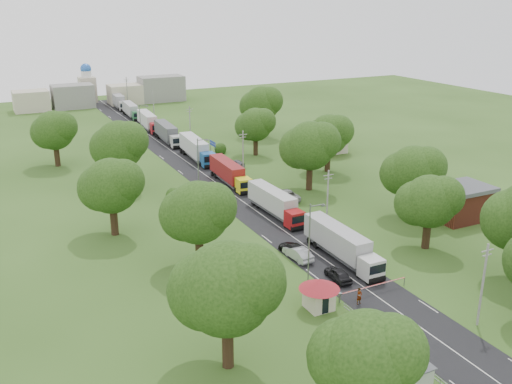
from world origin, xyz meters
TOP-DOWN VIEW (x-y plane):
  - ground at (0.00, 0.00)m, footprint 260.00×260.00m
  - road at (0.00, 20.00)m, footprint 8.00×200.00m
  - boom_barrier at (-1.36, -25.00)m, footprint 9.22×0.35m
  - guard_booth at (-7.20, -25.00)m, footprint 4.40×4.40m
  - kiosk at (-7.00, -40.00)m, footprint 2.30×2.30m
  - guard_rail at (-5.00, -35.00)m, footprint 0.10×17.00m
  - info_sign at (5.20, 35.00)m, footprint 0.12×3.10m
  - pole_0 at (5.50, -35.00)m, footprint 1.60×0.24m
  - pole_1 at (5.50, -7.00)m, footprint 1.60×0.24m
  - pole_2 at (5.50, 21.00)m, footprint 1.60×0.24m
  - pole_3 at (5.50, 49.00)m, footprint 1.60×0.24m
  - pole_4 at (5.50, 77.00)m, footprint 1.60×0.24m
  - pole_5 at (5.50, 105.00)m, footprint 1.60×0.24m
  - lamp_0 at (-5.35, -20.00)m, footprint 2.03×0.22m
  - lamp_1 at (-5.35, 15.00)m, footprint 2.03×0.22m
  - lamp_2 at (-5.35, 50.00)m, footprint 2.03×0.22m
  - tree_2 at (13.99, -17.86)m, footprint 8.00×8.00m
  - tree_3 at (19.99, -7.84)m, footprint 8.80×8.80m
  - tree_4 at (12.99, 10.17)m, footprint 9.60×9.60m
  - tree_5 at (21.99, 18.16)m, footprint 8.80×8.80m
  - tree_6 at (14.99, 35.14)m, footprint 8.00×8.00m
  - tree_7 at (23.99, 50.17)m, footprint 9.60×9.60m
  - tree_8 at (-14.01, -41.86)m, footprint 8.00×8.00m
  - tree_9 at (-20.01, -29.83)m, footprint 9.60×9.60m
  - tree_10 at (-15.01, -9.84)m, footprint 8.80×8.80m
  - tree_11 at (-22.01, 5.16)m, footprint 8.80×8.80m
  - tree_12 at (-16.01, 25.17)m, footprint 9.60×9.60m
  - tree_13 at (-24.01, 45.16)m, footprint 8.80×8.80m
  - house_brick at (26.00, -12.00)m, footprint 8.60×6.60m
  - house_cream at (30.00, 30.00)m, footprint 10.08×10.08m
  - distant_town at (0.68, 110.00)m, footprint 52.00×8.00m
  - church at (-4.00, 118.00)m, footprint 5.00×5.00m
  - truck_0 at (1.83, -15.87)m, footprint 2.57×14.67m
  - truck_1 at (1.71, 1.59)m, footprint 2.73×14.09m
  - truck_2 at (1.87, 19.22)m, footprint 2.89×14.27m
  - truck_3 at (2.35, 37.28)m, footprint 3.50×15.69m
  - truck_4 at (1.83, 54.46)m, footprint 3.20×14.97m
  - truck_5 at (1.76, 69.75)m, footprint 3.21×14.85m
  - truck_6 at (2.02, 87.64)m, footprint 2.81×13.54m
  - truck_7 at (2.23, 103.78)m, footprint 3.22×14.95m
  - car_lane_front at (-1.67, -20.51)m, footprint 2.12×4.52m
  - car_lane_mid at (-3.00, -13.47)m, footprint 2.00×5.02m
  - car_lane_rear at (-2.81, -12.00)m, footprint 2.33×5.32m
  - car_verge_near at (6.85, 7.14)m, footprint 2.96×6.09m
  - car_verge_far at (7.59, 28.74)m, footprint 2.49×4.39m
  - pedestrian_near at (-2.80, -26.21)m, footprint 0.73×0.52m
  - pedestrian_booth at (-6.25, -23.03)m, footprint 1.04×1.05m

SIDE VIEW (x-z plane):
  - ground at x=0.00m, z-range 0.00..0.00m
  - road at x=0.00m, z-range -0.02..0.02m
  - guard_rail at x=-5.00m, z-range -0.85..0.85m
  - car_verge_far at x=7.59m, z-range 0.00..1.41m
  - car_lane_front at x=-1.67m, z-range 0.00..1.49m
  - car_lane_rear at x=-2.81m, z-range 0.00..1.52m
  - car_lane_mid at x=-3.00m, z-range 0.00..1.62m
  - car_verge_near at x=6.85m, z-range 0.00..1.67m
  - pedestrian_booth at x=-6.25m, z-range 0.00..1.71m
  - boom_barrier at x=-1.36m, z-range 0.30..1.48m
  - pedestrian_near at x=-2.80m, z-range 0.00..1.88m
  - kiosk at x=-7.00m, z-range 0.02..2.43m
  - truck_6 at x=2.02m, z-range 0.11..3.86m
  - truck_1 at x=1.71m, z-range 0.12..4.02m
  - truck_2 at x=1.87m, z-range 0.12..4.07m
  - truck_0 at x=1.83m, z-range 0.12..4.19m
  - guard_booth at x=-7.20m, z-range 0.44..3.89m
  - truck_5 at x=1.76m, z-range 0.13..4.23m
  - truck_7 at x=2.23m, z-range 0.13..4.26m
  - truck_4 at x=1.83m, z-range 0.13..4.26m
  - truck_3 at x=2.35m, z-range 0.13..4.46m
  - house_brick at x=26.00m, z-range 0.05..5.25m
  - info_sign at x=5.20m, z-range 0.95..5.05m
  - distant_town at x=0.68m, z-range -0.51..7.49m
  - house_cream at x=30.00m, z-range 0.74..6.54m
  - pole_0 at x=5.50m, z-range 0.18..9.18m
  - pole_1 at x=5.50m, z-range 0.18..9.18m
  - pole_2 at x=5.50m, z-range 0.18..9.18m
  - pole_3 at x=5.50m, z-range 0.18..9.18m
  - pole_4 at x=5.50m, z-range 0.18..9.18m
  - pole_5 at x=5.50m, z-range 0.18..9.18m
  - church at x=-4.00m, z-range -0.76..11.54m
  - lamp_0 at x=-5.35m, z-range 0.55..10.55m
  - lamp_1 at x=-5.35m, z-range 0.55..10.55m
  - lamp_2 at x=-5.35m, z-range 0.55..10.55m
  - tree_2 at x=13.99m, z-range 1.55..11.65m
  - tree_6 at x=14.99m, z-range 1.55..11.65m
  - tree_8 at x=-14.01m, z-range 1.55..11.65m
  - tree_3 at x=19.99m, z-range 1.69..12.76m
  - tree_5 at x=21.99m, z-range 1.69..12.76m
  - tree_10 at x=-15.01m, z-range 1.69..12.76m
  - tree_11 at x=-22.01m, z-range 1.69..12.76m
  - tree_13 at x=-24.01m, z-range 1.69..12.76m
  - tree_4 at x=12.99m, z-range 1.83..13.88m
  - tree_7 at x=23.99m, z-range 1.83..13.88m
  - tree_9 at x=-20.01m, z-range 1.83..13.88m
  - tree_12 at x=-16.01m, z-range 1.83..13.88m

